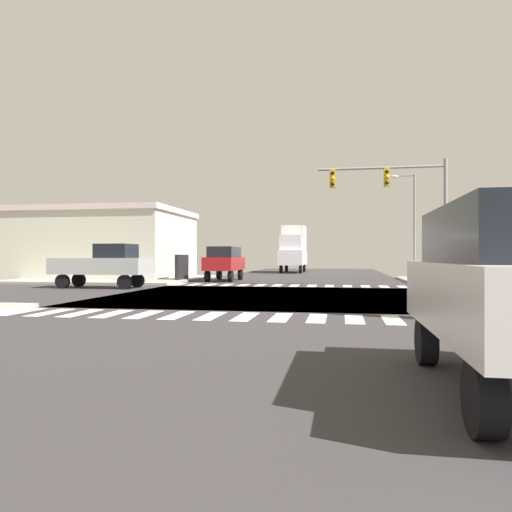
{
  "coord_description": "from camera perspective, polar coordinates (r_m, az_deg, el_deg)",
  "views": [
    {
      "loc": [
        2.9,
        -20.66,
        1.7
      ],
      "look_at": [
        -1.38,
        3.77,
        1.71
      ],
      "focal_mm": 34.14,
      "sensor_mm": 36.0,
      "label": 1
    }
  ],
  "objects": [
    {
      "name": "pickup_farside_1",
      "position": [
        27.2,
        -17.4,
        -0.87
      ],
      "size": [
        5.1,
        2.0,
        2.35
      ],
      "rotation": [
        0.0,
        0.0,
        4.71
      ],
      "color": "black",
      "rests_on": "ground"
    },
    {
      "name": "ground",
      "position": [
        20.94,
        1.96,
        -4.74
      ],
      "size": [
        90.0,
        90.0,
        0.05
      ],
      "color": "#353134"
    },
    {
      "name": "crosswalk_near",
      "position": [
        13.83,
        -3.32,
        -7.06
      ],
      "size": [
        13.5,
        2.0,
        0.01
      ],
      "color": "white",
      "rests_on": "ground"
    },
    {
      "name": "street_lamp",
      "position": [
        36.84,
        17.68,
        4.47
      ],
      "size": [
        1.78,
        0.32,
        7.6
      ],
      "color": "gray",
      "rests_on": "ground"
    },
    {
      "name": "traffic_signal_mast",
      "position": [
        28.29,
        16.05,
        7.1
      ],
      "size": [
        7.03,
        0.55,
        7.03
      ],
      "color": "gray",
      "rests_on": "ground"
    },
    {
      "name": "bank_building",
      "position": [
        39.9,
        -18.65,
        1.34
      ],
      "size": [
        15.84,
        9.65,
        5.26
      ],
      "color": "beige",
      "rests_on": "ground"
    },
    {
      "name": "sidewalk_corner_nw",
      "position": [
        36.36,
        -16.02,
        -2.58
      ],
      "size": [
        12.0,
        12.0,
        0.14
      ],
      "color": "#A2A198",
      "rests_on": "ground"
    },
    {
      "name": "crosswalk_far",
      "position": [
        28.19,
        3.52,
        -3.46
      ],
      "size": [
        13.5,
        2.0,
        0.01
      ],
      "color": "white",
      "rests_on": "ground"
    },
    {
      "name": "box_truck_queued_1",
      "position": [
        50.72,
        4.4,
        0.97
      ],
      "size": [
        2.4,
        7.2,
        4.85
      ],
      "rotation": [
        0.0,
        0.0,
        3.14
      ],
      "color": "black",
      "rests_on": "ground"
    },
    {
      "name": "sidewalk_corner_ne",
      "position": [
        34.23,
        27.13,
        -2.74
      ],
      "size": [
        12.0,
        12.0,
        0.14
      ],
      "color": "#A09B91",
      "rests_on": "ground"
    },
    {
      "name": "suv_leading_3",
      "position": [
        33.49,
        -3.7,
        -0.53
      ],
      "size": [
        1.96,
        4.6,
        2.34
      ],
      "rotation": [
        0.0,
        0.0,
        3.14
      ],
      "color": "black",
      "rests_on": "ground"
    }
  ]
}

